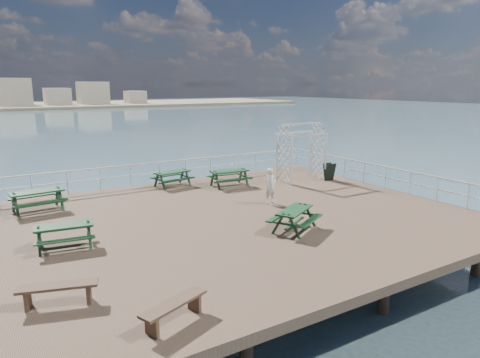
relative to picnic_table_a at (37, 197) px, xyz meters
name	(u,v)px	position (x,y,z in m)	size (l,w,h in m)	color
ground	(225,221)	(5.94, -4.57, -0.75)	(18.00, 14.00, 0.30)	brown
sea_backdrop	(51,102)	(18.47, 129.50, -1.11)	(300.00, 300.00, 9.20)	#436371
railing	(194,182)	(5.86, -2.00, 0.27)	(17.77, 13.76, 1.10)	silver
picnic_table_a	(37,197)	(0.00, 0.00, 0.00)	(2.08, 1.74, 0.94)	#13341A
picnic_table_b	(172,175)	(6.21, 1.23, -0.06)	(1.93, 1.65, 0.84)	#13341A
picnic_table_c	(229,175)	(8.62, -0.22, -0.02)	(1.97, 1.64, 0.90)	#13341A
picnic_table_d	(64,231)	(0.23, -4.64, -0.08)	(1.87, 1.59, 0.82)	#13341A
picnic_table_e	(295,215)	(7.29, -7.03, -0.06)	(2.20, 2.07, 0.85)	#13341A
flat_bench_near	(58,290)	(-0.52, -8.31, -0.23)	(1.78, 0.90, 0.50)	brown
flat_bench_far	(174,307)	(1.44, -10.37, -0.25)	(1.67, 0.96, 0.47)	brown
trellis_arbor	(301,155)	(12.46, -1.02, 0.73)	(2.42, 1.32, 2.99)	silver
sandwich_board	(329,172)	(13.74, -1.79, -0.15)	(0.58, 0.44, 0.93)	black
person	(271,186)	(8.52, -3.86, 0.15)	(0.55, 0.36, 1.51)	white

